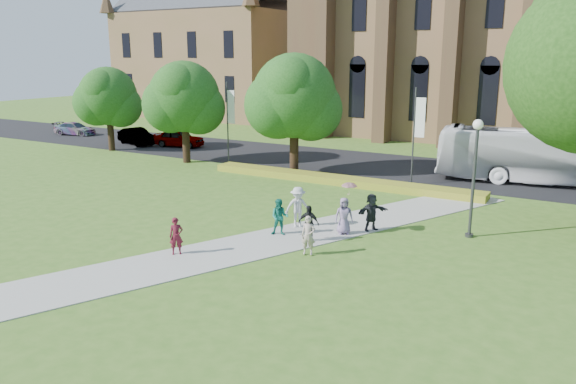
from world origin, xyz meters
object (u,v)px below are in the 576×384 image
Objects in this scene: streetlamp at (475,164)px; car_0 at (179,138)px; pedestrian_0 at (176,236)px; tour_coach at (542,155)px; car_2 at (75,129)px; car_1 at (137,136)px.

streetlamp reaches higher than car_0.
pedestrian_0 is at bearing -150.93° from car_0.
tour_coach is at bearing 84.00° from streetlamp.
streetlamp is 1.17× the size of car_0.
car_2 is (-13.96, 0.46, -0.14)m from car_0.
streetlamp reaches higher than car_1.
streetlamp is at bearing 163.99° from tour_coach.
streetlamp is at bearing -120.66° from car_2.
streetlamp is at bearing -126.20° from car_0.
car_1 is at bearing 95.18° from pedestrian_0.
streetlamp is 34.04m from car_1.
car_0 is 1.00× the size of car_1.
car_0 is at bearing -104.94° from car_2.
streetlamp reaches higher than tour_coach.
car_1 is at bearing 82.31° from tour_coach.
pedestrian_0 reaches higher than car_1.
tour_coach is at bearing -103.21° from car_2.
tour_coach is 2.95× the size of car_2.
car_1 is 1.04× the size of car_2.
car_2 is (-43.16, 0.11, -1.14)m from tour_coach.
tour_coach is 43.18m from car_2.
streetlamp is at bearing -2.03° from pedestrian_0.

